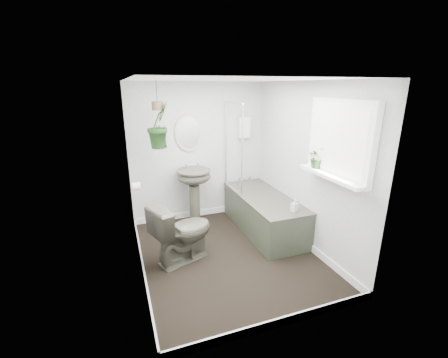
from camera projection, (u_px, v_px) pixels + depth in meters
name	position (u px, v px, depth m)	size (l,w,h in m)	color
floor	(228.00, 255.00, 4.15)	(2.30, 2.80, 0.02)	black
ceiling	(228.00, 79.00, 3.46)	(2.30, 2.80, 0.02)	white
wall_back	(199.00, 153.00, 5.07)	(2.30, 0.02, 2.30)	silver
wall_front	(287.00, 219.00, 2.54)	(2.30, 0.02, 2.30)	silver
wall_left	(134.00, 185.00, 3.43)	(0.02, 2.80, 2.30)	silver
wall_right	(305.00, 167.00, 4.19)	(0.02, 2.80, 2.30)	silver
skirting	(228.00, 251.00, 4.14)	(2.30, 2.80, 0.10)	white
bathtub	(264.00, 213.00, 4.77)	(0.72, 1.72, 0.58)	#414134
bath_screen	(234.00, 148.00, 4.81)	(0.04, 0.72, 1.40)	silver
shower_box	(244.00, 127.00, 5.15)	(0.20, 0.10, 0.35)	white
oval_mirror	(189.00, 133.00, 4.88)	(0.46, 0.03, 0.62)	#BDB5A3
wall_sconce	(165.00, 140.00, 4.77)	(0.04, 0.04, 0.22)	black
toilet_roll_holder	(136.00, 186.00, 4.15)	(0.11, 0.11, 0.11)	white
window_recess	(340.00, 140.00, 3.39)	(0.08, 1.00, 0.90)	white
window_sill	(331.00, 176.00, 3.49)	(0.18, 1.00, 0.04)	white
window_blinds	(337.00, 140.00, 3.37)	(0.01, 0.86, 0.76)	white
toilet	(183.00, 231.00, 3.91)	(0.46, 0.81, 0.83)	#414134
pedestal_sink	(194.00, 197.00, 4.97)	(0.55, 0.47, 0.94)	#414134
sill_plant	(318.00, 157.00, 3.72)	(0.24, 0.21, 0.27)	black
hanging_plant	(159.00, 125.00, 4.27)	(0.36, 0.29, 0.66)	black
soap_bottle	(295.00, 205.00, 4.10)	(0.08, 0.08, 0.18)	black
hanging_pot	(157.00, 106.00, 4.19)	(0.16, 0.16, 0.12)	#4D3C28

